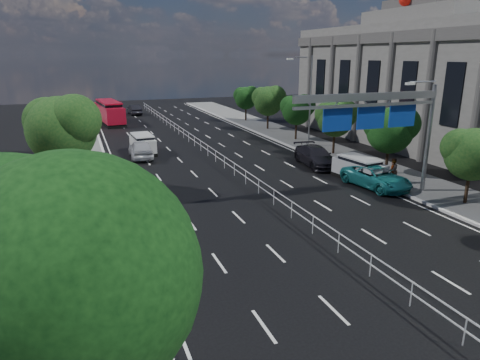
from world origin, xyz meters
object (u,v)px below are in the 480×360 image
silver_minivan (359,169)px  parked_car_teal (376,177)px  toilet_sign (93,277)px  pedestrian_a (392,172)px  near_car_dark (134,110)px  pedestrian_b (392,170)px  overhead_gantry (382,112)px  red_bus (109,112)px  near_car_silver (141,149)px  parked_car_dark (316,156)px  white_minivan (143,144)px

silver_minivan → parked_car_teal: size_ratio=0.83×
toilet_sign → pedestrian_a: size_ratio=2.59×
near_car_dark → pedestrian_b: (12.41, -45.20, 0.29)m
overhead_gantry → pedestrian_b: (3.12, 2.17, -4.57)m
red_bus → near_car_silver: size_ratio=2.14×
silver_minivan → parked_car_dark: bearing=91.0°
overhead_gantry → parked_car_dark: 10.19m
toilet_sign → near_car_silver: bearing=79.4°
overhead_gantry → silver_minivan: bearing=68.4°
parked_car_teal → parked_car_dark: size_ratio=0.96×
overhead_gantry → silver_minivan: size_ratio=2.31×
near_car_dark → parked_car_teal: (10.85, -45.42, -0.01)m
toilet_sign → pedestrian_b: bearing=30.4°
near_car_silver → parked_car_teal: (14.19, -15.04, -0.08)m
toilet_sign → silver_minivan: toilet_sign is taller
toilet_sign → white_minivan: bearing=79.2°
silver_minivan → pedestrian_a: pedestrian_a is taller
pedestrian_a → near_car_silver: bearing=-81.6°
overhead_gantry → pedestrian_b: 5.94m
parked_car_dark → pedestrian_a: pedestrian_a is taller
overhead_gantry → white_minivan: size_ratio=2.39×
pedestrian_b → parked_car_dark: bearing=-71.4°
toilet_sign → parked_car_dark: size_ratio=0.78×
overhead_gantry → parked_car_teal: (1.56, 1.95, -4.87)m
silver_minivan → overhead_gantry: bearing=-119.2°
pedestrian_a → parked_car_teal: bearing=-34.1°
toilet_sign → pedestrian_a: toilet_sign is taller
white_minivan → pedestrian_b: bearing=-50.7°
near_car_silver → silver_minivan: size_ratio=1.09×
overhead_gantry → silver_minivan: 6.36m
parked_car_teal → white_minivan: bearing=121.8°
parked_car_teal → pedestrian_a: (1.43, 0.09, 0.24)m
near_car_dark → parked_car_teal: near_car_dark is taller
red_bus → parked_car_dark: 33.80m
toilet_sign → near_car_silver: (5.07, 27.04, -2.12)m
white_minivan → parked_car_teal: white_minivan is taller
toilet_sign → parked_car_teal: (19.25, 12.00, -2.20)m
white_minivan → near_car_dark: white_minivan is taller
near_car_silver → near_car_dark: (3.34, 30.38, -0.07)m
white_minivan → red_bus: size_ratio=0.42×
silver_minivan → red_bus: bearing=105.5°
near_car_silver → pedestrian_a: pedestrian_a is taller
near_car_silver → pedestrian_b: size_ratio=2.69×
pedestrian_a → overhead_gantry: bearing=-3.6°
toilet_sign → white_minivan: 29.55m
parked_car_teal → parked_car_dark: bearing=89.0°
white_minivan → parked_car_dark: (12.97, -9.96, -0.09)m
white_minivan → pedestrian_b: 22.68m
silver_minivan → parked_car_dark: silver_minivan is taller
parked_car_teal → parked_car_dark: (-0.76, 7.00, 0.07)m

